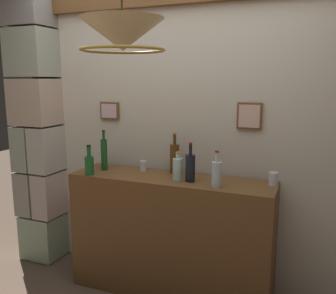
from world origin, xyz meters
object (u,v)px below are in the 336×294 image
glass_tumbler_highball (273,179)px  pendant_lamp (123,36)px  liquor_bottle_port (104,154)px  glass_tumbler_shot (105,163)px  liquor_bottle_bourbon (89,164)px  glass_tumbler_rocks (143,166)px  liquor_bottle_amaro (178,169)px  liquor_bottle_sherry (190,167)px  liquor_bottle_scotch (175,158)px  liquor_bottle_tequila (216,173)px

glass_tumbler_highball → pendant_lamp: bearing=-130.4°
liquor_bottle_port → glass_tumbler_highball: size_ratio=3.54×
glass_tumbler_highball → liquor_bottle_port: bearing=-177.2°
glass_tumbler_shot → pendant_lamp: pendant_lamp is taller
liquor_bottle_bourbon → glass_tumbler_shot: liquor_bottle_bourbon is taller
liquor_bottle_bourbon → glass_tumbler_rocks: size_ratio=2.94×
liquor_bottle_amaro → liquor_bottle_bourbon: size_ratio=0.90×
liquor_bottle_sherry → liquor_bottle_port: bearing=175.1°
liquor_bottle_scotch → pendant_lamp: (0.05, -0.92, 0.85)m
liquor_bottle_bourbon → glass_tumbler_highball: size_ratio=2.54×
liquor_bottle_sherry → liquor_bottle_bourbon: size_ratio=1.23×
liquor_bottle_amaro → liquor_bottle_sherry: liquor_bottle_sherry is taller
liquor_bottle_port → glass_tumbler_shot: size_ratio=4.57×
liquor_bottle_sherry → liquor_bottle_bourbon: (-0.81, -0.11, -0.02)m
liquor_bottle_bourbon → liquor_bottle_port: 0.19m
liquor_bottle_port → liquor_bottle_bourbon: bearing=-98.3°
glass_tumbler_rocks → pendant_lamp: size_ratio=0.17×
liquor_bottle_sherry → glass_tumbler_shot: size_ratio=4.03×
liquor_bottle_tequila → glass_tumbler_highball: size_ratio=2.75×
glass_tumbler_rocks → liquor_bottle_port: bearing=-162.7°
liquor_bottle_sherry → liquor_bottle_port: 0.79m
liquor_bottle_tequila → liquor_bottle_port: bearing=172.7°
liquor_bottle_scotch → glass_tumbler_shot: bearing=-177.2°
liquor_bottle_amaro → glass_tumbler_shot: (-0.73, 0.15, -0.05)m
liquor_bottle_amaro → liquor_bottle_sherry: size_ratio=0.73×
liquor_bottle_bourbon → liquor_bottle_amaro: bearing=9.9°
glass_tumbler_highball → glass_tumbler_shot: glass_tumbler_highball is taller
liquor_bottle_amaro → pendant_lamp: size_ratio=0.45×
liquor_bottle_amaro → pendant_lamp: 1.15m
liquor_bottle_amaro → glass_tumbler_shot: liquor_bottle_amaro is taller
liquor_bottle_scotch → liquor_bottle_bourbon: liquor_bottle_scotch is taller
glass_tumbler_highball → pendant_lamp: size_ratio=0.20×
pendant_lamp → glass_tumbler_rocks: bearing=110.0°
pendant_lamp → liquor_bottle_tequila: bearing=61.5°
liquor_bottle_tequila → glass_tumbler_shot: size_ratio=3.56×
liquor_bottle_tequila → liquor_bottle_port: 1.01m
liquor_bottle_tequila → liquor_bottle_port: (-1.00, 0.13, 0.04)m
glass_tumbler_shot → liquor_bottle_amaro: bearing=-11.6°
liquor_bottle_amaro → liquor_bottle_tequila: size_ratio=0.83×
liquor_bottle_tequila → glass_tumbler_highball: liquor_bottle_tequila is taller
liquor_bottle_port → liquor_bottle_scotch: bearing=12.0°
liquor_bottle_sherry → glass_tumbler_highball: size_ratio=3.12×
liquor_bottle_bourbon → liquor_bottle_tequila: bearing=3.0°
glass_tumbler_shot → liquor_bottle_tequila: bearing=-11.8°
liquor_bottle_amaro → liquor_bottle_scotch: liquor_bottle_scotch is taller
liquor_bottle_bourbon → liquor_bottle_port: (0.03, 0.18, 0.05)m
glass_tumbler_rocks → pendant_lamp: bearing=-70.0°
liquor_bottle_port → liquor_bottle_tequila: bearing=-7.3°
liquor_bottle_scotch → liquor_bottle_port: (-0.58, -0.12, 0.01)m
liquor_bottle_sherry → liquor_bottle_port: size_ratio=0.88×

